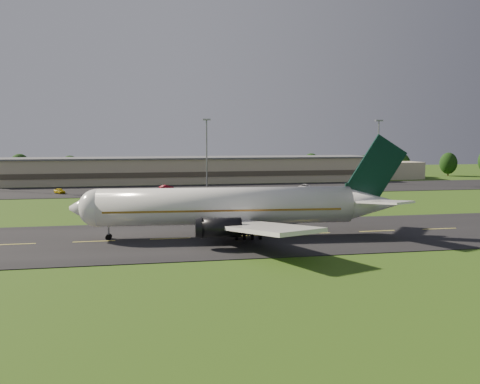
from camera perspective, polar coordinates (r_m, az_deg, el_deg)
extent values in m
plane|color=#244210|center=(81.85, 0.30, -4.78)|extent=(360.00, 360.00, 0.00)
cube|color=black|center=(81.84, 0.30, -4.74)|extent=(220.00, 30.00, 0.10)
cube|color=black|center=(152.43, -5.03, 0.25)|extent=(260.00, 30.00, 0.10)
cylinder|color=white|center=(80.63, -1.48, -1.49)|extent=(38.32, 8.50, 5.60)
sphere|color=white|center=(81.18, -14.96, -1.64)|extent=(5.60, 5.60, 5.60)
cone|color=white|center=(81.49, -16.35, -1.65)|extent=(4.40, 5.67, 5.38)
cone|color=white|center=(85.62, 13.70, -1.22)|extent=(9.39, 6.16, 5.49)
cube|color=brown|center=(80.64, -1.83, -1.74)|extent=(35.33, 8.31, 0.28)
cube|color=black|center=(81.20, -15.39, -1.26)|extent=(2.22, 3.14, 0.65)
cube|color=white|center=(70.48, 2.18, -3.82)|extent=(12.96, 20.22, 2.20)
cube|color=white|center=(92.03, 0.08, -1.49)|extent=(15.18, 20.02, 2.20)
cube|color=white|center=(80.88, 14.94, -1.02)|extent=(7.07, 9.39, 0.91)
cube|color=white|center=(90.19, 12.61, -0.26)|extent=(7.93, 9.32, 0.91)
cube|color=black|center=(84.91, 12.78, -0.03)|extent=(5.03, 0.93, 3.00)
cube|color=black|center=(85.47, 14.42, 2.46)|extent=(9.44, 1.17, 10.55)
cylinder|color=black|center=(72.91, -2.08, -3.80)|extent=(5.79, 3.12, 2.70)
cylinder|color=black|center=(88.68, -2.90, -2.05)|extent=(5.79, 3.12, 2.70)
cube|color=#BBB08F|center=(175.91, -5.86, 2.30)|extent=(120.00, 15.00, 8.00)
cube|color=#4C4438|center=(175.96, -5.86, 2.04)|extent=(121.00, 15.40, 1.60)
cube|color=#595B60|center=(175.69, -5.88, 3.65)|extent=(122.00, 16.00, 0.50)
cube|color=#BBB08F|center=(196.94, 14.83, 2.24)|extent=(28.00, 11.00, 6.00)
cylinder|color=gray|center=(160.28, -3.58, 4.11)|extent=(0.44, 0.44, 20.00)
cube|color=gray|center=(160.26, -3.60, 7.72)|extent=(2.40, 1.20, 0.50)
cylinder|color=gray|center=(176.08, 14.51, 4.10)|extent=(0.44, 0.44, 20.00)
cube|color=gray|center=(176.06, 14.60, 7.39)|extent=(2.40, 1.20, 0.50)
cylinder|color=black|center=(189.78, -22.39, 1.39)|extent=(0.56, 0.56, 2.97)
ellipsoid|color=black|center=(189.55, -22.44, 2.48)|extent=(6.94, 6.94, 8.67)
cylinder|color=black|center=(186.81, -17.64, 1.46)|extent=(0.56, 0.56, 2.77)
ellipsoid|color=black|center=(186.59, -17.68, 2.50)|extent=(6.46, 6.46, 8.07)
cylinder|color=black|center=(196.76, 7.60, 1.92)|extent=(0.56, 0.56, 2.82)
ellipsoid|color=black|center=(196.54, 7.61, 2.92)|extent=(6.59, 6.59, 8.23)
cylinder|color=black|center=(202.98, 13.01, 1.90)|extent=(0.56, 0.56, 2.56)
ellipsoid|color=black|center=(202.79, 13.03, 2.79)|extent=(5.98, 5.98, 7.47)
cylinder|color=black|center=(211.07, 16.86, 1.97)|extent=(0.56, 0.56, 2.71)
ellipsoid|color=black|center=(210.88, 16.88, 2.87)|extent=(6.32, 6.32, 7.90)
cylinder|color=black|center=(219.76, 21.30, 1.98)|extent=(0.56, 0.56, 2.81)
ellipsoid|color=black|center=(219.57, 21.34, 2.88)|extent=(6.56, 6.56, 8.20)
imported|color=gold|center=(149.31, -18.69, 0.12)|extent=(3.59, 4.28, 1.38)
imported|color=maroon|center=(152.56, -7.86, 0.49)|extent=(4.30, 2.95, 1.34)
imported|color=white|center=(153.73, 6.87, 0.57)|extent=(5.27, 5.44, 1.44)
imported|color=orange|center=(161.68, 12.46, 0.71)|extent=(4.81, 2.90, 1.30)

